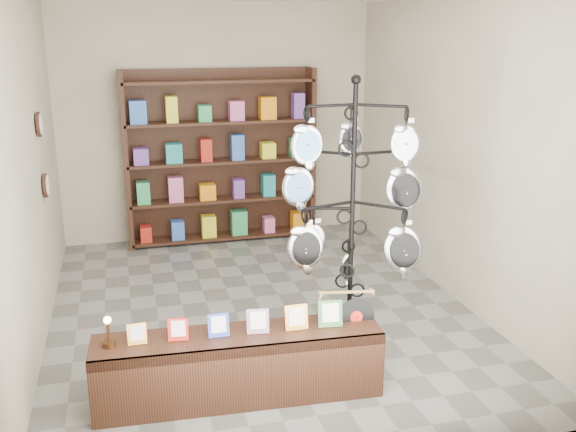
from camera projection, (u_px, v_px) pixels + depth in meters
name	position (u px, v px, depth m)	size (l,w,h in m)	color
ground	(261.00, 309.00, 6.36)	(5.00, 5.00, 0.00)	slate
room_envelope	(258.00, 123.00, 5.84)	(5.00, 5.00, 5.00)	#BFB49A
display_tree	(352.00, 202.00, 5.07)	(1.24, 1.20, 2.35)	black
front_shelf	(239.00, 366.00, 4.79)	(2.15, 0.55, 0.75)	black
back_shelving	(221.00, 162.00, 8.20)	(2.42, 0.36, 2.20)	black
wall_clocks	(42.00, 155.00, 6.20)	(0.03, 0.24, 0.84)	black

